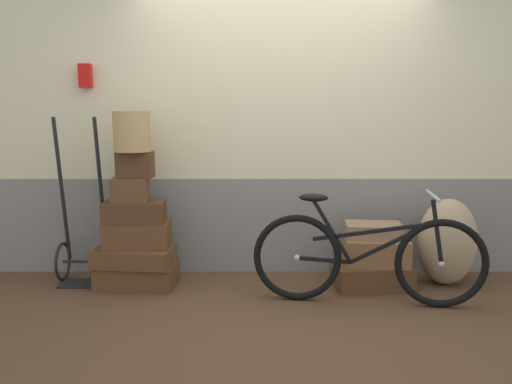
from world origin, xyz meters
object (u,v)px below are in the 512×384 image
(burlap_sack, at_px, (444,242))
(suitcase_2, at_px, (135,234))
(suitcase_3, at_px, (132,212))
(luggage_trolley, at_px, (81,247))
(wicker_basket, at_px, (129,132))
(bicycle, at_px, (365,258))
(suitcase_4, at_px, (127,190))
(suitcase_6, at_px, (369,275))
(suitcase_7, at_px, (373,250))
(suitcase_5, at_px, (133,165))
(suitcase_0, at_px, (135,275))
(suitcase_8, at_px, (371,230))
(suitcase_1, at_px, (132,256))

(burlap_sack, bearing_deg, suitcase_2, -179.35)
(suitcase_3, xyz_separation_m, luggage_trolley, (-0.47, 0.11, -0.32))
(wicker_basket, height_order, burlap_sack, wicker_basket)
(suitcase_2, relative_size, bicycle, 0.31)
(suitcase_4, bearing_deg, bicycle, -17.06)
(suitcase_6, height_order, suitcase_7, suitcase_7)
(suitcase_5, xyz_separation_m, bicycle, (1.82, -0.42, -0.66))
(suitcase_5, xyz_separation_m, luggage_trolley, (-0.49, 0.11, -0.72))
(suitcase_0, xyz_separation_m, suitcase_2, (0.01, 0.02, 0.34))
(suitcase_0, distance_m, suitcase_3, 0.53)
(burlap_sack, bearing_deg, suitcase_4, -178.64)
(wicker_basket, relative_size, bicycle, 0.19)
(suitcase_6, bearing_deg, suitcase_8, 68.50)
(suitcase_3, height_order, suitcase_4, suitcase_4)
(suitcase_3, bearing_deg, suitcase_8, -4.08)
(suitcase_1, height_order, bicycle, bicycle)
(wicker_basket, bearing_deg, burlap_sack, 1.02)
(luggage_trolley, bearing_deg, wicker_basket, -14.83)
(suitcase_2, xyz_separation_m, suitcase_5, (0.00, 0.00, 0.58))
(suitcase_3, bearing_deg, bicycle, -16.93)
(suitcase_1, relative_size, suitcase_4, 2.19)
(suitcase_1, distance_m, suitcase_4, 0.55)
(suitcase_7, xyz_separation_m, luggage_trolley, (-2.47, 0.13, 0.00))
(luggage_trolley, height_order, burlap_sack, luggage_trolley)
(suitcase_7, bearing_deg, suitcase_2, -176.00)
(suitcase_8, distance_m, bicycle, 0.46)
(suitcase_2, bearing_deg, suitcase_5, 25.31)
(suitcase_2, height_order, wicker_basket, wicker_basket)
(suitcase_3, relative_size, suitcase_4, 1.69)
(suitcase_3, relative_size, wicker_basket, 1.53)
(suitcase_5, xyz_separation_m, suitcase_6, (1.95, -0.04, -0.92))
(suitcase_1, relative_size, suitcase_2, 1.20)
(suitcase_2, xyz_separation_m, suitcase_4, (-0.04, -0.03, 0.38))
(suitcase_7, bearing_deg, suitcase_8, 129.94)
(suitcase_7, relative_size, suitcase_8, 1.13)
(burlap_sack, bearing_deg, luggage_trolley, 178.50)
(suitcase_1, xyz_separation_m, suitcase_8, (1.99, 0.05, 0.21))
(suitcase_5, relative_size, suitcase_8, 0.63)
(suitcase_1, height_order, burlap_sack, burlap_sack)
(suitcase_2, height_order, suitcase_6, suitcase_2)
(suitcase_8, distance_m, wicker_basket, 2.14)
(luggage_trolley, xyz_separation_m, bicycle, (2.31, -0.52, 0.05))
(suitcase_7, height_order, bicycle, bicycle)
(burlap_sack, bearing_deg, suitcase_0, -178.92)
(luggage_trolley, bearing_deg, suitcase_7, -3.01)
(suitcase_5, height_order, burlap_sack, suitcase_5)
(suitcase_2, distance_m, suitcase_6, 1.98)
(suitcase_3, height_order, burlap_sack, burlap_sack)
(suitcase_7, xyz_separation_m, bicycle, (-0.16, -0.39, 0.05))
(suitcase_3, bearing_deg, suitcase_5, -9.07)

